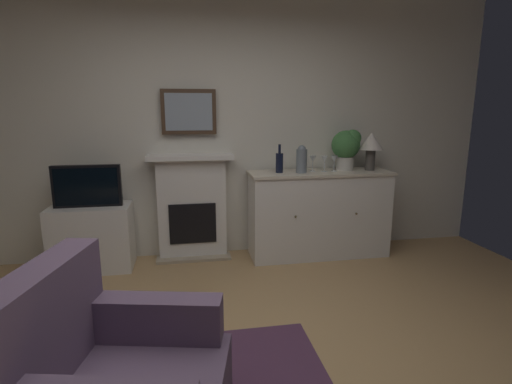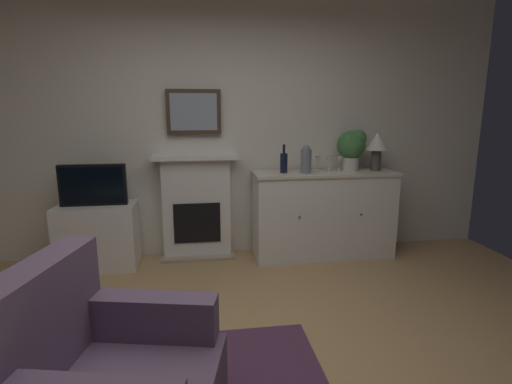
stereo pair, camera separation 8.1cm
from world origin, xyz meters
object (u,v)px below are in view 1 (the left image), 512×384
Objects in this scene: fireplace_unit at (192,207)px; wine_bottle at (279,162)px; tv_set at (87,186)px; potted_plant_small at (347,146)px; sideboard_cabinet at (319,214)px; wine_glass_center at (324,160)px; framed_picture at (189,112)px; vase_decorative at (302,159)px; wine_glass_left at (313,160)px; wine_glass_right at (334,160)px; table_lamp at (371,144)px; tv_cabinet at (92,238)px.

fireplace_unit is 3.79× the size of wine_bottle.
wine_bottle is 0.47× the size of tv_set.
sideboard_cabinet is at bearing -171.46° from potted_plant_small.
wine_bottle is at bearing 0.18° from tv_set.
tv_set is (-2.34, 0.01, -0.20)m from wine_glass_center.
vase_decorative is (1.11, -0.27, -0.47)m from framed_picture.
sideboard_cabinet is at bearing -20.89° from wine_glass_left.
framed_picture is 1.28× the size of potted_plant_small.
wine_glass_right reaches higher than sideboard_cabinet.
wine_glass_right is (-0.41, -0.02, -0.16)m from table_lamp.
table_lamp is (1.89, -0.18, 0.64)m from fireplace_unit.
wine_glass_center is 2.35m from tv_set.
wine_glass_center is (1.37, -0.20, 0.49)m from fireplace_unit.
vase_decorative reaches higher than wine_glass_right.
tv_set is (-2.23, -0.04, -0.20)m from wine_glass_left.
tv_set is at bearing -166.69° from framed_picture.
sideboard_cabinet is (1.33, -0.18, -0.09)m from fireplace_unit.
framed_picture is (0.00, 0.05, 0.98)m from fireplace_unit.
table_lamp is at bearing -6.72° from framed_picture.
potted_plant_small is at bearing 10.36° from vase_decorative.
fireplace_unit is at bearing -90.00° from framed_picture.
tv_cabinet is at bearing 179.63° from sideboard_cabinet.
wine_bottle is 2.00m from tv_cabinet.
wine_glass_right is at bearing -0.17° from tv_set.
potted_plant_small is at bearing 2.66° from wine_glass_left.
wine_glass_left is at bearing -6.77° from fireplace_unit.
wine_bottle is (0.89, -0.18, 0.47)m from fireplace_unit.
wine_bottle reaches higher than vase_decorative.
table_lamp reaches higher than tv_cabinet.
wine_glass_right reaches higher than tv_set.
framed_picture is at bearing 170.86° from wine_glass_right.
wine_glass_center is at bearing -29.41° from sideboard_cabinet.
wine_bottle is at bearing -179.86° from table_lamp.
tv_set reaches higher than sideboard_cabinet.
vase_decorative is at bearing -1.15° from tv_set.
wine_glass_center reaches higher than sideboard_cabinet.
wine_glass_left is (0.37, 0.03, 0.01)m from wine_bottle.
wine_glass_right is at bearing -5.94° from sideboard_cabinet.
framed_picture is 1.96× the size of vase_decorative.
potted_plant_small is (0.27, 0.07, 0.13)m from wine_glass_center.
wine_glass_left is at bearing 28.04° from vase_decorative.
potted_plant_small reaches higher than fireplace_unit.
sideboard_cabinet is 0.58m from wine_glass_center.
tv_set is (-1.87, -0.01, -0.18)m from wine_bottle.
framed_picture reaches higher than table_lamp.
wine_glass_right is at bearing -177.86° from table_lamp.
tv_cabinet is at bearing -179.67° from wine_glass_left.
wine_glass_center is 0.59× the size of vase_decorative.
wine_glass_center is at bearing -2.22° from wine_bottle.
framed_picture is 1.47m from wine_glass_center.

